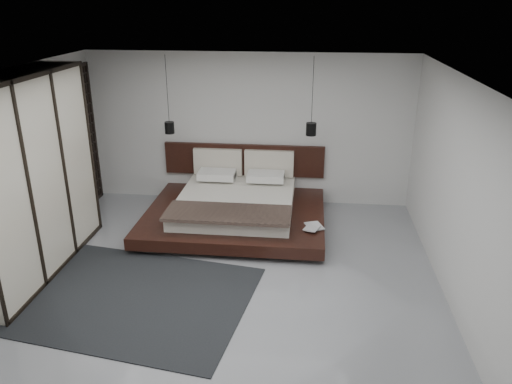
# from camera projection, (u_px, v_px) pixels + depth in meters

# --- Properties ---
(floor) EXTENTS (6.00, 6.00, 0.00)m
(floor) POSITION_uv_depth(u_px,v_px,m) (222.00, 279.00, 6.99)
(floor) COLOR gray
(floor) RESTS_ON ground
(ceiling) EXTENTS (6.00, 6.00, 0.00)m
(ceiling) POSITION_uv_depth(u_px,v_px,m) (217.00, 77.00, 5.97)
(ceiling) COLOR white
(ceiling) RESTS_ON wall_back
(wall_back) EXTENTS (6.00, 0.00, 6.00)m
(wall_back) POSITION_uv_depth(u_px,v_px,m) (248.00, 129.00, 9.26)
(wall_back) COLOR silver
(wall_back) RESTS_ON floor
(wall_front) EXTENTS (6.00, 0.00, 6.00)m
(wall_front) POSITION_uv_depth(u_px,v_px,m) (148.00, 327.00, 3.70)
(wall_front) COLOR silver
(wall_front) RESTS_ON floor
(wall_left) EXTENTS (0.00, 6.00, 6.00)m
(wall_left) POSITION_uv_depth(u_px,v_px,m) (3.00, 177.00, 6.79)
(wall_left) COLOR silver
(wall_left) RESTS_ON floor
(wall_right) EXTENTS (0.00, 6.00, 6.00)m
(wall_right) POSITION_uv_depth(u_px,v_px,m) (458.00, 195.00, 6.17)
(wall_right) COLOR silver
(wall_right) RESTS_ON floor
(lattice_screen) EXTENTS (0.05, 0.90, 2.60)m
(lattice_screen) POSITION_uv_depth(u_px,v_px,m) (84.00, 138.00, 9.09)
(lattice_screen) COLOR black
(lattice_screen) RESTS_ON floor
(bed) EXTENTS (3.02, 2.49, 1.12)m
(bed) POSITION_uv_depth(u_px,v_px,m) (236.00, 206.00, 8.64)
(bed) COLOR black
(bed) RESTS_ON floor
(book_lower) EXTENTS (0.34, 0.39, 0.03)m
(book_lower) POSITION_uv_depth(u_px,v_px,m) (307.00, 227.00, 7.88)
(book_lower) COLOR #99724C
(book_lower) RESTS_ON bed
(book_upper) EXTENTS (0.29, 0.34, 0.02)m
(book_upper) POSITION_uv_depth(u_px,v_px,m) (306.00, 227.00, 7.84)
(book_upper) COLOR #99724C
(book_upper) RESTS_ON book_lower
(pendant_left) EXTENTS (0.17, 0.17, 1.36)m
(pendant_left) POSITION_uv_depth(u_px,v_px,m) (170.00, 127.00, 8.78)
(pendant_left) COLOR black
(pendant_left) RESTS_ON ceiling
(pendant_right) EXTENTS (0.18, 0.18, 1.32)m
(pendant_right) POSITION_uv_depth(u_px,v_px,m) (311.00, 129.00, 8.51)
(pendant_right) COLOR black
(pendant_right) RESTS_ON ceiling
(wardrobe) EXTENTS (0.67, 2.84, 2.79)m
(wardrobe) POSITION_uv_depth(u_px,v_px,m) (25.00, 178.00, 6.79)
(wardrobe) COLOR beige
(wardrobe) RESTS_ON floor
(rug) EXTENTS (3.55, 2.77, 0.01)m
(rug) POSITION_uv_depth(u_px,v_px,m) (125.00, 296.00, 6.58)
(rug) COLOR black
(rug) RESTS_ON floor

